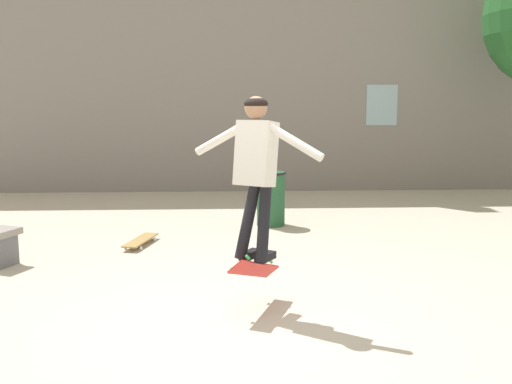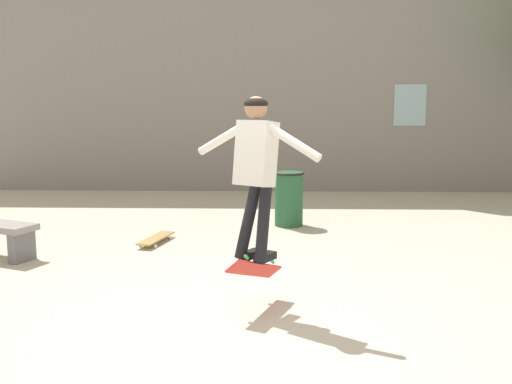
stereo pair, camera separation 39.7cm
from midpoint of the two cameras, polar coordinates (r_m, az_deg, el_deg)
The scene contains 6 objects.
ground_plane at distance 5.40m, azimuth -3.94°, elevation -12.49°, with size 40.00×40.00×0.00m, color beige.
building_backdrop at distance 12.98m, azimuth -3.22°, elevation 11.21°, with size 14.82×0.52×6.18m.
trash_bin at distance 9.23m, azimuth 0.27°, elevation -0.54°, with size 0.49×0.49×0.88m.
skater at distance 5.28m, azimuth -2.15°, elevation 2.91°, with size 1.18×0.80×1.54m.
skateboard_flipping at distance 5.50m, azimuth -2.23°, elevation -7.73°, with size 0.53×0.71×0.40m.
skateboard_resting at distance 8.21m, azimuth -12.84°, elevation -4.73°, with size 0.41×0.88×0.08m.
Camera 1 is at (-0.07, -5.03, 1.96)m, focal length 40.00 mm.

